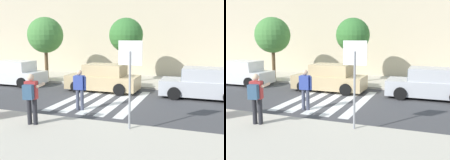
# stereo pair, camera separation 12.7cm
# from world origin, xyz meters

# --- Properties ---
(ground_plane) EXTENTS (120.00, 120.00, 0.00)m
(ground_plane) POSITION_xyz_m (0.00, 0.00, 0.00)
(ground_plane) COLOR #424244
(sidewalk_near) EXTENTS (60.00, 6.00, 0.14)m
(sidewalk_near) POSITION_xyz_m (0.00, -6.20, 0.07)
(sidewalk_near) COLOR beige
(sidewalk_near) RESTS_ON ground
(sidewalk_far) EXTENTS (60.00, 4.80, 0.14)m
(sidewalk_far) POSITION_xyz_m (0.00, 6.00, 0.07)
(sidewalk_far) COLOR beige
(sidewalk_far) RESTS_ON ground
(building_facade_far) EXTENTS (56.00, 4.00, 7.90)m
(building_facade_far) POSITION_xyz_m (0.00, 10.40, 3.95)
(building_facade_far) COLOR beige
(building_facade_far) RESTS_ON ground
(crosswalk_stripe_0) EXTENTS (0.44, 5.20, 0.01)m
(crosswalk_stripe_0) POSITION_xyz_m (-1.60, 0.20, 0.00)
(crosswalk_stripe_0) COLOR silver
(crosswalk_stripe_0) RESTS_ON ground
(crosswalk_stripe_1) EXTENTS (0.44, 5.20, 0.01)m
(crosswalk_stripe_1) POSITION_xyz_m (-0.80, 0.20, 0.00)
(crosswalk_stripe_1) COLOR silver
(crosswalk_stripe_1) RESTS_ON ground
(crosswalk_stripe_2) EXTENTS (0.44, 5.20, 0.01)m
(crosswalk_stripe_2) POSITION_xyz_m (0.00, 0.20, 0.00)
(crosswalk_stripe_2) COLOR silver
(crosswalk_stripe_2) RESTS_ON ground
(crosswalk_stripe_3) EXTENTS (0.44, 5.20, 0.01)m
(crosswalk_stripe_3) POSITION_xyz_m (0.80, 0.20, 0.00)
(crosswalk_stripe_3) COLOR silver
(crosswalk_stripe_3) RESTS_ON ground
(crosswalk_stripe_4) EXTENTS (0.44, 5.20, 0.01)m
(crosswalk_stripe_4) POSITION_xyz_m (1.60, 0.20, 0.00)
(crosswalk_stripe_4) COLOR silver
(crosswalk_stripe_4) RESTS_ON ground
(stop_sign) EXTENTS (0.76, 0.08, 2.81)m
(stop_sign) POSITION_xyz_m (2.42, -3.63, 2.19)
(stop_sign) COLOR gray
(stop_sign) RESTS_ON sidewalk_near
(photographer_with_backpack) EXTENTS (0.69, 0.92, 1.72)m
(photographer_with_backpack) POSITION_xyz_m (-0.78, -4.36, 1.17)
(photographer_with_backpack) COLOR #232328
(photographer_with_backpack) RESTS_ON sidewalk_near
(pedestrian_crossing) EXTENTS (0.58, 0.26, 1.72)m
(pedestrian_crossing) POSITION_xyz_m (-0.30, -1.74, 0.97)
(pedestrian_crossing) COLOR #474C60
(pedestrian_crossing) RESTS_ON ground
(parked_car_white) EXTENTS (4.10, 1.92, 1.55)m
(parked_car_white) POSITION_xyz_m (-7.03, 2.30, 0.73)
(parked_car_white) COLOR white
(parked_car_white) RESTS_ON ground
(parked_car_tan) EXTENTS (4.10, 1.92, 1.55)m
(parked_car_tan) POSITION_xyz_m (-0.81, 2.30, 0.73)
(parked_car_tan) COLOR tan
(parked_car_tan) RESTS_ON ground
(parked_car_silver) EXTENTS (4.10, 1.92, 1.55)m
(parked_car_silver) POSITION_xyz_m (4.57, 2.30, 0.73)
(parked_car_silver) COLOR #B7BABF
(parked_car_silver) RESTS_ON ground
(street_tree_west) EXTENTS (2.49, 2.49, 4.32)m
(street_tree_west) POSITION_xyz_m (-6.02, 4.48, 3.19)
(street_tree_west) COLOR brown
(street_tree_west) RESTS_ON sidewalk_far
(street_tree_center) EXTENTS (2.17, 2.17, 4.14)m
(street_tree_center) POSITION_xyz_m (-0.21, 4.74, 3.17)
(street_tree_center) COLOR brown
(street_tree_center) RESTS_ON sidewalk_far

